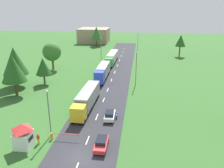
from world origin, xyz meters
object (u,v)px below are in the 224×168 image
object	(u,v)px
truck_third	(112,57)
person_second	(38,138)
person_lead	(25,133)
tree_oak	(15,61)
motorcycle_courier	(117,115)
lamppost_lead	(49,111)
car_second	(110,115)
tree_ash	(43,66)
truck_second	(103,71)
truck_lead	(87,99)
lamppost_fourth	(138,40)
lamppost_third	(101,49)
lamppost_second	(136,67)
tree_lime	(52,52)
distant_building	(94,35)
tree_birch	(13,69)
tree_elm	(181,41)
tree_pine	(96,33)
barrier_gate	(56,135)
guard_booth	(23,135)

from	to	relation	value
truck_third	person_second	xyz separation A→B (m)	(-4.89, -49.74, -1.14)
person_lead	tree_oak	size ratio (longest dim) A/B	0.18
motorcycle_courier	lamppost_lead	xyz separation A→B (m)	(-9.72, -7.36, 3.81)
car_second	tree_ash	xyz separation A→B (m)	(-19.29, 16.92, 3.93)
truck_second	person_lead	size ratio (longest dim) A/B	6.96
truck_lead	lamppost_fourth	bearing A→B (deg)	81.95
lamppost_third	tree_oak	world-z (taller)	tree_oak
lamppost_second	lamppost_third	size ratio (longest dim) A/B	0.96
lamppost_lead	tree_lime	world-z (taller)	tree_lime
motorcycle_courier	distant_building	size ratio (longest dim) A/B	0.13
tree_oak	person_second	bearing A→B (deg)	-56.00
truck_second	truck_third	size ratio (longest dim) A/B	0.85
tree_birch	tree_elm	world-z (taller)	tree_birch
motorcycle_courier	lamppost_fourth	xyz separation A→B (m)	(2.49, 65.14, 3.72)
tree_oak	tree_birch	bearing A→B (deg)	-63.81
person_lead	tree_pine	xyz separation A→B (m)	(-3.93, 80.32, 5.17)
person_lead	person_second	size ratio (longest dim) A/B	1.04
distant_building	barrier_gate	bearing A→B (deg)	-82.27
person_lead	tree_elm	xyz separation A→B (m)	(32.38, 62.77, 5.14)
lamppost_second	lamppost_fourth	bearing A→B (deg)	90.52
barrier_gate	distant_building	xyz separation A→B (m)	(-12.50, 92.11, 2.90)
person_second	motorcycle_courier	bearing A→B (deg)	41.89
tree_elm	tree_lime	bearing A→B (deg)	-150.34
truck_lead	tree_oak	world-z (taller)	tree_oak
tree_lime	truck_second	bearing A→B (deg)	-23.91
motorcycle_courier	distant_building	world-z (taller)	distant_building
person_lead	tree_pine	world-z (taller)	tree_pine
lamppost_lead	tree_lime	xyz separation A→B (m)	(-13.68, 37.27, 1.25)
truck_lead	motorcycle_courier	bearing A→B (deg)	-26.88
distant_building	tree_pine	bearing A→B (deg)	-73.26
guard_booth	person_second	bearing A→B (deg)	32.79
tree_lime	person_second	bearing A→B (deg)	-72.31
person_second	lamppost_fourth	xyz separation A→B (m)	(13.27, 74.82, 3.36)
tree_pine	guard_booth	bearing A→B (deg)	-86.64
truck_second	lamppost_third	xyz separation A→B (m)	(-3.38, 17.53, 2.79)
guard_booth	tree_elm	world-z (taller)	tree_elm
truck_third	tree_pine	xyz separation A→B (m)	(-11.41, 31.56, 4.07)
truck_second	motorcycle_courier	world-z (taller)	truck_second
truck_second	tree_oak	distance (m)	22.49
distant_building	tree_elm	bearing A→B (deg)	-36.68
barrier_gate	lamppost_lead	distance (m)	3.97
barrier_gate	tree_pine	world-z (taller)	tree_pine
car_second	lamppost_fourth	size ratio (longest dim) A/B	0.52
lamppost_fourth	truck_second	bearing A→B (deg)	-101.56
truck_lead	tree_birch	distance (m)	18.51
truck_second	tree_ash	size ratio (longest dim) A/B	1.79
motorcycle_courier	person_lead	size ratio (longest dim) A/B	1.08
distant_building	tree_birch	bearing A→B (deg)	-92.04
truck_second	tree_elm	size ratio (longest dim) A/B	1.50
truck_third	lamppost_second	distance (m)	23.49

